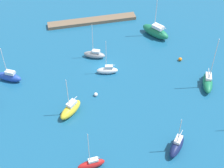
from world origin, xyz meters
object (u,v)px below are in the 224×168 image
Objects in this scene: pier_dock at (92,21)px; mooring_buoy_orange at (180,59)px; sailboat_red_by_breakwater at (91,164)px; sailboat_green_far_north at (208,82)px; sailboat_gray_west_end at (94,54)px; sailboat_green_mid_basin at (156,31)px; sailboat_navy_inner_mooring at (177,145)px; sailboat_blue_lone_north at (9,76)px; sailboat_yellow_lone_south at (71,109)px; sailboat_white_near_pier at (107,70)px; mooring_buoy_white at (96,94)px.

mooring_buoy_orange is (-16.28, 20.25, -0.01)m from pier_dock.
sailboat_green_far_north is at bearing -156.78° from sailboat_red_by_breakwater.
mooring_buoy_orange is (-18.49, 5.51, -0.45)m from sailboat_gray_west_end.
sailboat_navy_inner_mooring is at bearing 134.33° from sailboat_green_mid_basin.
sailboat_blue_lone_north is 37.27m from mooring_buoy_orange.
sailboat_green_mid_basin is 1.43× the size of sailboat_yellow_lone_south.
sailboat_white_near_pier is at bearing -156.54° from sailboat_blue_lone_north.
sailboat_yellow_lone_south is 6.58m from mooring_buoy_white.
sailboat_white_near_pier is at bearing -113.05° from sailboat_red_by_breakwater.
sailboat_red_by_breakwater is at bearing 147.10° from sailboat_blue_lone_north.
sailboat_blue_lone_north is at bearing 4.39° from sailboat_white_near_pier.
mooring_buoy_white is 0.95× the size of mooring_buoy_orange.
sailboat_gray_west_end is 19.09m from sailboat_blue_lone_north.
sailboat_blue_lone_north is at bearing -91.27° from sailboat_navy_inner_mooring.
sailboat_yellow_lone_south is 16.55m from sailboat_blue_lone_north.
sailboat_gray_west_end is at bearing -106.13° from sailboat_red_by_breakwater.
sailboat_red_by_breakwater is at bearing 79.31° from pier_dock.
sailboat_green_mid_basin is at bearing -151.90° from sailboat_navy_inner_mooring.
mooring_buoy_white is 21.70m from mooring_buoy_orange.
sailboat_green_mid_basin is 40.31m from sailboat_red_by_breakwater.
sailboat_navy_inner_mooring is 0.90× the size of sailboat_gray_west_end.
sailboat_red_by_breakwater is 33.62m from mooring_buoy_orange.
sailboat_blue_lone_north reaches higher than mooring_buoy_orange.
sailboat_yellow_lone_south is 1.02× the size of sailboat_red_by_breakwater.
sailboat_blue_lone_north is at bearing -82.50° from sailboat_green_far_north.
sailboat_gray_west_end is 1.00× the size of sailboat_yellow_lone_south.
sailboat_navy_inner_mooring is 9.50× the size of mooring_buoy_orange.
sailboat_blue_lone_north is (11.15, -12.23, -0.04)m from sailboat_yellow_lone_south.
sailboat_blue_lone_north is 18.76m from mooring_buoy_white.
sailboat_yellow_lone_south is (23.74, 21.03, -0.28)m from sailboat_green_mid_basin.
sailboat_yellow_lone_south is at bearing -87.06° from sailboat_red_by_breakwater.
sailboat_navy_inner_mooring is at bearing 130.65° from sailboat_gray_west_end.
sailboat_green_mid_basin is 16.96m from sailboat_gray_west_end.
sailboat_yellow_lone_south is 1.05× the size of sailboat_blue_lone_north.
sailboat_gray_west_end is 29.19m from sailboat_red_by_breakwater.
sailboat_green_mid_basin is 1.51× the size of sailboat_blue_lone_north.
sailboat_green_far_north is (-18.57, 29.35, 0.65)m from pier_dock.
sailboat_red_by_breakwater is 10.91× the size of mooring_buoy_white.
sailboat_gray_west_end reaches higher than mooring_buoy_white.
mooring_buoy_white is (-5.48, -3.57, -0.70)m from sailboat_yellow_lone_south.
sailboat_green_mid_basin is at bearing -139.00° from sailboat_gray_west_end.
sailboat_green_mid_basin is at bearing -131.59° from sailboat_white_near_pier.
sailboat_red_by_breakwater is 1.04× the size of sailboat_blue_lone_north.
mooring_buoy_orange is (-24.45, -23.07, -0.50)m from sailboat_red_by_breakwater.
sailboat_green_mid_basin is at bearing 145.40° from pier_dock.
sailboat_green_far_north is at bearing 166.63° from sailboat_white_near_pier.
sailboat_green_mid_basin is 18.27m from sailboat_white_near_pier.
sailboat_blue_lone_north is at bearing 41.36° from pier_dock.
mooring_buoy_orange is at bearing -167.40° from sailboat_white_near_pier.
sailboat_blue_lone_north is at bearing -91.84° from sailboat_yellow_lone_south.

